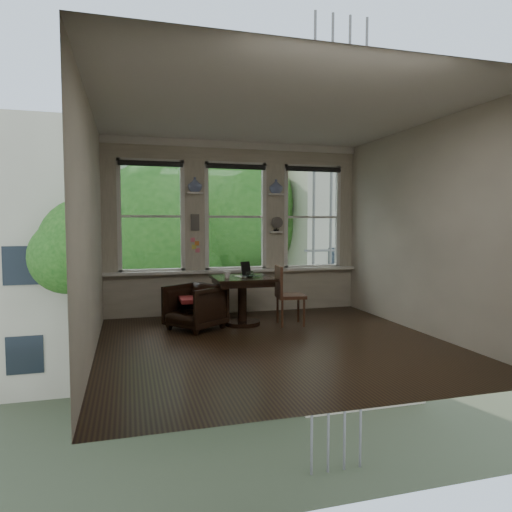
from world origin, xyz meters
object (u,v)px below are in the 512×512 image
object	(u,v)px
armchair_left	(195,307)
mug	(227,275)
side_chair_right	(291,296)
table	(242,301)
laptop	(254,277)

from	to	relation	value
armchair_left	mug	xyz separation A→B (m)	(0.49, 0.02, 0.47)
armchair_left	side_chair_right	world-z (taller)	side_chair_right
table	armchair_left	size ratio (longest dim) A/B	1.22
armchair_left	laptop	size ratio (longest dim) A/B	2.02
laptop	mug	world-z (taller)	mug
side_chair_right	laptop	world-z (taller)	side_chair_right
armchair_left	mug	distance (m)	0.68
laptop	armchair_left	bearing A→B (deg)	179.13
armchair_left	mug	size ratio (longest dim) A/B	6.66
mug	side_chair_right	bearing A→B (deg)	-6.82
armchair_left	mug	bearing A→B (deg)	55.36
table	armchair_left	distance (m)	0.76
laptop	side_chair_right	bearing A→B (deg)	-4.36
armchair_left	side_chair_right	distance (m)	1.48
side_chair_right	laptop	xyz separation A→B (m)	(-0.58, 0.06, 0.30)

